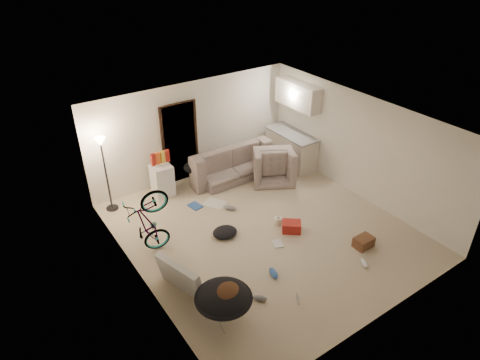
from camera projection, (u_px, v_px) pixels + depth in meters
floor at (263, 231)px, 9.24m from camera, size 5.50×6.00×0.02m
ceiling at (267, 123)px, 7.95m from camera, size 5.50×6.00×0.02m
wall_back at (192, 130)px, 10.73m from camera, size 5.50×0.02×2.50m
wall_front at (386, 265)px, 6.46m from camera, size 5.50×0.02×2.50m
wall_left at (136, 228)px, 7.25m from camera, size 0.02×6.00×2.50m
wall_right at (359, 146)px, 9.94m from camera, size 0.02×6.00×2.50m
doorway at (180, 143)px, 10.62m from camera, size 0.85×0.10×2.04m
door_trim at (180, 143)px, 10.60m from camera, size 0.97×0.04×2.10m
floor_lamp at (103, 159)px, 9.27m from camera, size 0.28×0.28×1.81m
kitchen_counter at (291, 149)px, 11.61m from camera, size 0.60×1.50×0.88m
counter_top at (292, 134)px, 11.37m from camera, size 0.64×1.54×0.04m
kitchen_uppers at (298, 95)px, 10.90m from camera, size 0.38×1.40×0.65m
sofa at (227, 164)px, 11.12m from camera, size 2.27×0.92×0.66m
armchair at (271, 165)px, 11.04m from camera, size 1.35×1.30×0.68m
bicycle at (150, 237)px, 8.37m from camera, size 1.65×0.93×0.90m
book_asset at (299, 305)px, 7.40m from camera, size 0.24×0.21×0.01m
mini_fridge at (162, 180)px, 10.29m from camera, size 0.47×0.47×0.78m
snack_box_0 at (153, 160)px, 9.89m from camera, size 0.11×0.08×0.30m
snack_box_1 at (158, 158)px, 9.95m from camera, size 0.11×0.09×0.30m
snack_box_2 at (163, 157)px, 10.01m from camera, size 0.11×0.08×0.30m
snack_box_3 at (167, 156)px, 10.07m from camera, size 0.11×0.09×0.30m
saucer_chair at (224, 302)px, 6.95m from camera, size 0.95×0.95×0.68m
hoodie at (227, 293)px, 6.85m from camera, size 0.61×0.58×0.22m
sofa_drape at (195, 167)px, 10.55m from camera, size 0.63×0.54×0.28m
tv_box at (180, 277)px, 7.53m from camera, size 0.53×1.05×0.68m
drink_case_a at (364, 242)px, 8.71m from camera, size 0.39×0.28×0.22m
drink_case_b at (291, 227)px, 9.16m from camera, size 0.49×0.47×0.23m
juicer at (278, 221)px, 9.37m from camera, size 0.17×0.17×0.24m
newspaper at (215, 203)px, 10.13m from camera, size 0.57×0.61×0.01m
book_blue at (195, 206)px, 10.01m from camera, size 0.29×0.36×0.03m
book_white at (278, 244)px, 8.83m from camera, size 0.28×0.32×0.02m
shoe_1 at (230, 208)px, 9.87m from camera, size 0.27×0.32×0.11m
shoe_2 at (274, 273)px, 8.01m from camera, size 0.20×0.32×0.11m
shoe_3 at (260, 298)px, 7.48m from camera, size 0.26×0.26×0.10m
shoe_4 at (364, 263)px, 8.26m from camera, size 0.21×0.28×0.10m
clothes_lump_a at (225, 232)px, 9.04m from camera, size 0.57×0.51×0.17m
clothes_lump_b at (203, 178)px, 11.00m from camera, size 0.51×0.46×0.13m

